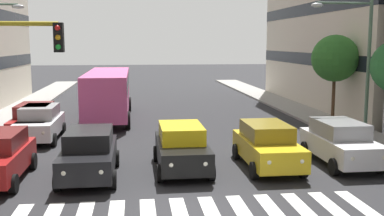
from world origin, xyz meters
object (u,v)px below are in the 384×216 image
(car_0, at_px, (340,142))
(car_2, at_px, (182,147))
(bus_behind_traffic, at_px, (108,90))
(street_tree_2, at_px, (335,58))
(car_3, at_px, (89,153))
(car_row2_1, at_px, (34,121))
(car_row2_0, at_px, (40,123))
(car_1, at_px, (267,145))
(street_lamp_left, at_px, (359,56))

(car_0, height_order, car_2, same)
(car_0, bearing_deg, bus_behind_traffic, -51.88)
(car_2, relative_size, street_tree_2, 0.86)
(car_2, relative_size, bus_behind_traffic, 0.42)
(car_0, relative_size, car_2, 1.00)
(car_3, height_order, street_tree_2, street_tree_2)
(car_2, distance_m, street_tree_2, 13.78)
(car_row2_1, bearing_deg, car_row2_0, 118.64)
(car_0, distance_m, car_1, 3.04)
(car_1, xyz_separation_m, bus_behind_traffic, (6.72, -12.56, 0.97))
(car_0, height_order, street_lamp_left, street_lamp_left)
(car_2, relative_size, street_lamp_left, 0.67)
(car_row2_0, xyz_separation_m, car_row2_1, (0.41, -0.76, 0.00))
(car_row2_0, bearing_deg, car_2, 136.01)
(car_row2_0, relative_size, bus_behind_traffic, 0.42)
(car_2, height_order, bus_behind_traffic, bus_behind_traffic)
(street_tree_2, bearing_deg, car_row2_0, 9.64)
(car_2, relative_size, car_row2_1, 1.00)
(car_1, xyz_separation_m, street_tree_2, (-6.67, -9.06, 3.01))
(car_row2_1, xyz_separation_m, bus_behind_traffic, (-3.44, -5.54, 0.97))
(bus_behind_traffic, distance_m, street_tree_2, 13.99)
(street_lamp_left, bearing_deg, car_2, 20.57)
(street_lamp_left, bearing_deg, car_0, 55.38)
(car_row2_0, bearing_deg, car_0, 154.36)
(street_lamp_left, bearing_deg, car_row2_0, -11.35)
(car_2, height_order, car_3, same)
(car_1, height_order, car_3, same)
(car_1, relative_size, car_2, 1.00)
(car_1, height_order, car_2, same)
(car_0, distance_m, bus_behind_traffic, 15.83)
(car_1, relative_size, street_tree_2, 0.86)
(car_row2_0, bearing_deg, car_1, 147.27)
(car_0, height_order, car_1, same)
(car_2, bearing_deg, street_lamp_left, -159.43)
(car_0, xyz_separation_m, car_3, (9.76, 0.62, 0.00))
(car_1, xyz_separation_m, car_2, (3.33, -0.07, 0.00))
(car_0, bearing_deg, car_row2_1, -27.57)
(car_2, height_order, car_row2_0, same)
(car_1, distance_m, car_row2_0, 11.59)
(car_row2_1, height_order, street_tree_2, street_tree_2)
(car_row2_0, relative_size, car_row2_1, 1.00)
(car_0, distance_m, car_2, 6.36)
(street_tree_2, bearing_deg, bus_behind_traffic, -14.67)
(car_3, xyz_separation_m, street_lamp_left, (-11.92, -3.76, 3.34))
(bus_behind_traffic, distance_m, street_lamp_left, 15.30)
(bus_behind_traffic, relative_size, street_tree_2, 2.04)
(car_2, height_order, car_row2_1, same)
(car_3, xyz_separation_m, bus_behind_traffic, (-0.00, -13.05, 0.97))
(car_2, bearing_deg, bus_behind_traffic, -74.80)
(bus_behind_traffic, bearing_deg, car_2, 105.20)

